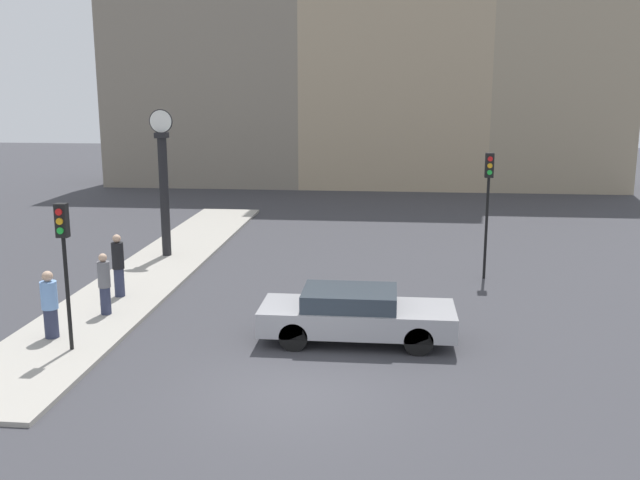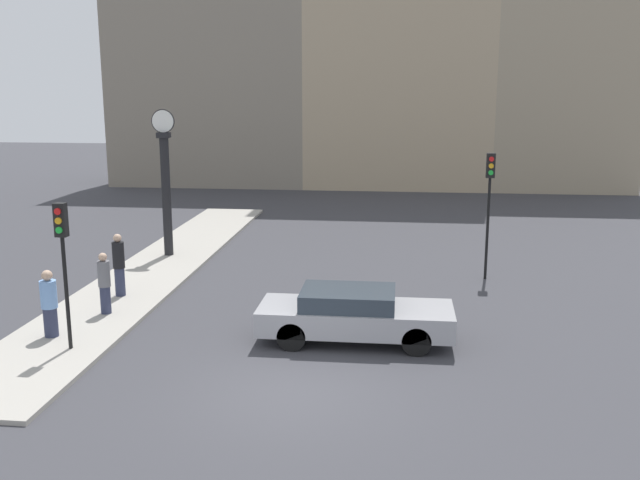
{
  "view_description": "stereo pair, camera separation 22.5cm",
  "coord_description": "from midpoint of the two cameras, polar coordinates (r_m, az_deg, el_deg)",
  "views": [
    {
      "loc": [
        1.87,
        -13.21,
        6.04
      ],
      "look_at": [
        -0.1,
        6.4,
        1.75
      ],
      "focal_mm": 40.0,
      "sensor_mm": 36.0,
      "label": 1
    },
    {
      "loc": [
        2.1,
        -13.18,
        6.04
      ],
      "look_at": [
        -0.1,
        6.4,
        1.75
      ],
      "focal_mm": 40.0,
      "sensor_mm": 36.0,
      "label": 2
    }
  ],
  "objects": [
    {
      "name": "pedestrian_blue_stripe",
      "position": [
        18.25,
        -21.14,
        -4.85
      ],
      "size": [
        0.39,
        0.39,
        1.65
      ],
      "color": "#2D334C",
      "rests_on": "sidewalk_corner"
    },
    {
      "name": "street_clock",
      "position": [
        25.58,
        -12.63,
        4.32
      ],
      "size": [
        0.82,
        0.41,
        5.13
      ],
      "color": "black",
      "rests_on": "sidewalk_corner"
    },
    {
      "name": "building_row",
      "position": [
        43.75,
        3.81,
        15.52
      ],
      "size": [
        30.86,
        5.0,
        19.82
      ],
      "color": "gray",
      "rests_on": "ground_plane"
    },
    {
      "name": "traffic_light_near",
      "position": [
        16.87,
        -20.17,
        -0.42
      ],
      "size": [
        0.26,
        0.24,
        3.39
      ],
      "color": "black",
      "rests_on": "sidewalk_corner"
    },
    {
      "name": "pedestrian_black_jacket",
      "position": [
        21.13,
        -16.13,
        -1.95
      ],
      "size": [
        0.34,
        0.34,
        1.81
      ],
      "color": "#2D334C",
      "rests_on": "sidewalk_corner"
    },
    {
      "name": "sidewalk_corner",
      "position": [
        24.53,
        -13.14,
        -2.17
      ],
      "size": [
        2.74,
        22.51,
        0.1
      ],
      "primitive_type": "cube",
      "color": "#A39E93",
      "rests_on": "ground_plane"
    },
    {
      "name": "sedan_car",
      "position": [
        17.15,
        2.49,
        -5.95
      ],
      "size": [
        4.63,
        1.76,
        1.28
      ],
      "color": "#9E9EA3",
      "rests_on": "ground_plane"
    },
    {
      "name": "ground_plane",
      "position": [
        14.65,
        -2.61,
        -12.07
      ],
      "size": [
        120.0,
        120.0,
        0.0
      ],
      "primitive_type": "plane",
      "color": "#38383D"
    },
    {
      "name": "pedestrian_grey_jacket",
      "position": [
        19.61,
        -17.18,
        -3.36
      ],
      "size": [
        0.32,
        0.32,
        1.65
      ],
      "color": "#2D334C",
      "rests_on": "sidewalk_corner"
    },
    {
      "name": "traffic_light_far",
      "position": [
        22.8,
        13.03,
        3.93
      ],
      "size": [
        0.26,
        0.24,
        4.0
      ],
      "color": "black",
      "rests_on": "ground_plane"
    }
  ]
}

